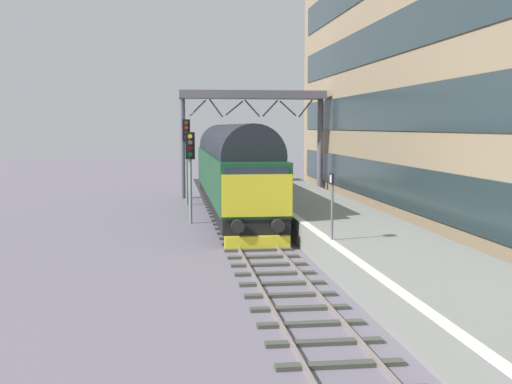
% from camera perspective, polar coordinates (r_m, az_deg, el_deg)
% --- Properties ---
extents(ground_plane, '(140.00, 140.00, 0.00)m').
position_cam_1_polar(ground_plane, '(28.58, -0.84, -3.59)').
color(ground_plane, slate).
rests_on(ground_plane, ground).
extents(track_main, '(2.50, 60.00, 0.15)m').
position_cam_1_polar(track_main, '(28.57, -0.84, -3.48)').
color(track_main, gray).
rests_on(track_main, ground).
extents(station_platform, '(4.00, 44.00, 1.01)m').
position_cam_1_polar(station_platform, '(29.12, 6.22, -2.45)').
color(station_platform, gray).
rests_on(station_platform, ground).
extents(station_building, '(4.36, 37.34, 17.19)m').
position_cam_1_polar(station_building, '(34.67, 13.96, 12.12)').
color(station_building, '#937E60').
rests_on(station_building, ground).
extents(diesel_locomotive, '(2.74, 20.23, 4.68)m').
position_cam_1_polar(diesel_locomotive, '(34.47, -2.00, 2.15)').
color(diesel_locomotive, black).
rests_on(diesel_locomotive, ground).
extents(signal_post_near, '(0.44, 0.22, 4.31)m').
position_cam_1_polar(signal_post_near, '(31.53, -5.62, 2.40)').
color(signal_post_near, gray).
rests_on(signal_post_near, ground).
extents(signal_post_mid, '(0.44, 0.22, 4.98)m').
position_cam_1_polar(signal_post_mid, '(39.10, -5.95, 3.62)').
color(signal_post_mid, gray).
rests_on(signal_post_mid, ground).
extents(platform_number_sign, '(0.10, 0.44, 2.10)m').
position_cam_1_polar(platform_number_sign, '(21.09, 6.48, -0.33)').
color(platform_number_sign, slate).
rests_on(platform_number_sign, station_platform).
extents(overhead_footbridge, '(9.30, 2.00, 6.83)m').
position_cam_1_polar(overhead_footbridge, '(43.07, -0.32, 7.59)').
color(overhead_footbridge, slate).
rests_on(overhead_footbridge, ground).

